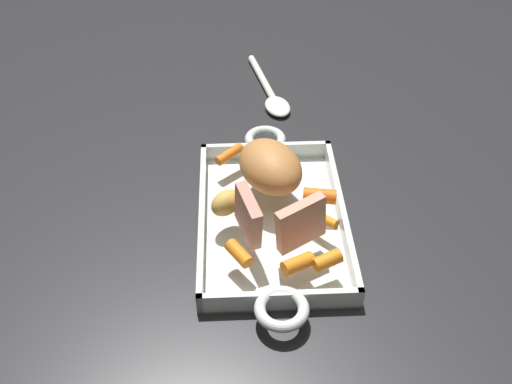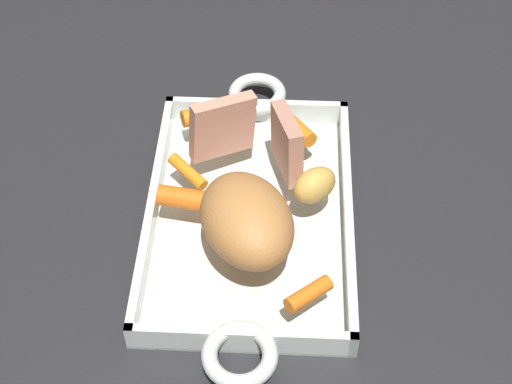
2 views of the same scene
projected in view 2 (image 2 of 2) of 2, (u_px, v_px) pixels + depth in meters
The scene contains 12 objects.
ground_plane at pixel (250, 221), 0.90m from camera, with size 2.26×2.26×0.00m, color #232326.
roasting_dish at pixel (250, 214), 0.89m from camera, with size 0.46×0.23×0.04m.
pork_roast at pixel (242, 220), 0.80m from camera, with size 0.13×0.09×0.07m, color #B6773E.
roast_slice_thick at pixel (287, 144), 0.88m from camera, with size 0.02×0.07×0.07m, color tan.
roast_slice_outer at pixel (222, 127), 0.89m from camera, with size 0.02×0.08×0.08m, color tan.
baby_carrot_center_right at pixel (309, 294), 0.77m from camera, with size 0.02×0.02×0.05m, color orange.
baby_carrot_southeast at pixel (198, 116), 0.95m from camera, with size 0.02×0.02×0.04m, color orange.
baby_carrot_southwest at pixel (181, 198), 0.85m from camera, with size 0.02×0.02×0.05m, color orange.
baby_carrot_center_left at pixel (233, 115), 0.95m from camera, with size 0.02×0.02×0.05m, color orange.
baby_carrot_long at pixel (300, 131), 0.93m from camera, with size 0.02×0.02×0.04m, color orange.
baby_carrot_short at pixel (188, 172), 0.89m from camera, with size 0.01×0.01×0.06m, color orange.
potato_halved at pixel (315, 185), 0.86m from camera, with size 0.05×0.04×0.04m, color gold.
Camera 2 is at (-0.57, -0.03, 0.69)m, focal length 53.92 mm.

